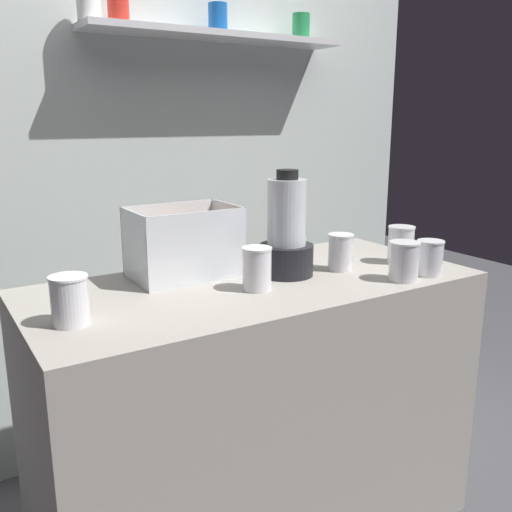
{
  "coord_description": "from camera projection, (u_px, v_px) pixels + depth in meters",
  "views": [
    {
      "loc": [
        -0.88,
        -1.42,
        1.39
      ],
      "look_at": [
        0.0,
        0.0,
        0.98
      ],
      "focal_mm": 39.24,
      "sensor_mm": 36.0,
      "label": 1
    }
  ],
  "objects": [
    {
      "name": "juice_cup_pomegranate_right",
      "position": [
        404.0,
        263.0,
        1.73
      ],
      "size": [
        0.09,
        0.09,
        0.12
      ],
      "color": "white",
      "rests_on": "counter"
    },
    {
      "name": "carrot_display_bin",
      "position": [
        184.0,
        254.0,
        1.77
      ],
      "size": [
        0.33,
        0.22,
        0.22
      ],
      "color": "white",
      "rests_on": "counter"
    },
    {
      "name": "juice_cup_carrot_far_right",
      "position": [
        430.0,
        260.0,
        1.79
      ],
      "size": [
        0.09,
        0.09,
        0.11
      ],
      "color": "white",
      "rests_on": "counter"
    },
    {
      "name": "back_wall_unit",
      "position": [
        158.0,
        150.0,
        2.29
      ],
      "size": [
        2.6,
        0.24,
        2.5
      ],
      "color": "silver",
      "rests_on": "ground_plane"
    },
    {
      "name": "juice_cup_pomegranate_far_left",
      "position": [
        70.0,
        303.0,
        1.36
      ],
      "size": [
        0.09,
        0.09,
        0.12
      ],
      "color": "white",
      "rests_on": "counter"
    },
    {
      "name": "counter",
      "position": [
        256.0,
        411.0,
        1.85
      ],
      "size": [
        1.4,
        0.64,
        0.9
      ],
      "primitive_type": "cube",
      "color": "#9E998E",
      "rests_on": "ground_plane"
    },
    {
      "name": "juice_cup_mango_middle",
      "position": [
        340.0,
        254.0,
        1.85
      ],
      "size": [
        0.08,
        0.08,
        0.12
      ],
      "color": "white",
      "rests_on": "counter"
    },
    {
      "name": "blender_pitcher",
      "position": [
        287.0,
        234.0,
        1.78
      ],
      "size": [
        0.17,
        0.17,
        0.34
      ],
      "color": "black",
      "rests_on": "counter"
    },
    {
      "name": "juice_cup_beet_rightmost",
      "position": [
        401.0,
        246.0,
        1.95
      ],
      "size": [
        0.09,
        0.09,
        0.13
      ],
      "color": "white",
      "rests_on": "counter"
    },
    {
      "name": "juice_cup_mango_left",
      "position": [
        257.0,
        271.0,
        1.64
      ],
      "size": [
        0.09,
        0.09,
        0.13
      ],
      "color": "white",
      "rests_on": "counter"
    }
  ]
}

